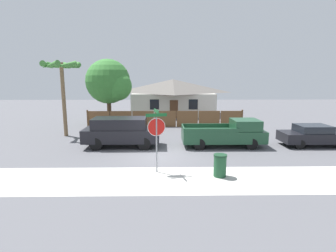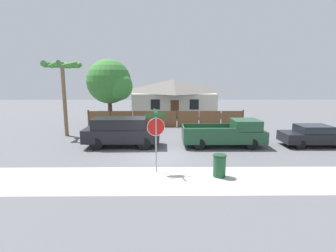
# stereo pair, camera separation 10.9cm
# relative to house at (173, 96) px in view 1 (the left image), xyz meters

# --- Properties ---
(ground_plane) EXTENTS (80.00, 80.00, 0.00)m
(ground_plane) POSITION_rel_house_xyz_m (-1.45, -17.72, -2.20)
(ground_plane) COLOR #56565B
(sidewalk_strip) EXTENTS (36.00, 3.20, 0.01)m
(sidewalk_strip) POSITION_rel_house_xyz_m (-1.45, -21.32, -2.20)
(sidewalk_strip) COLOR beige
(sidewalk_strip) RESTS_ON ground
(wooden_fence) EXTENTS (14.08, 0.12, 1.56)m
(wooden_fence) POSITION_rel_house_xyz_m (-0.98, -8.70, -1.47)
(wooden_fence) COLOR brown
(wooden_fence) RESTS_ON ground
(house) EXTENTS (10.21, 7.53, 4.24)m
(house) POSITION_rel_house_xyz_m (0.00, 0.00, 0.00)
(house) COLOR beige
(house) RESTS_ON ground
(oak_tree) EXTENTS (4.38, 4.17, 6.14)m
(oak_tree) POSITION_rel_house_xyz_m (-6.15, -7.10, 1.76)
(oak_tree) COLOR brown
(oak_tree) RESTS_ON ground
(palm_tree) EXTENTS (2.75, 2.96, 5.59)m
(palm_tree) POSITION_rel_house_xyz_m (-8.60, -12.36, 2.60)
(palm_tree) COLOR brown
(palm_tree) RESTS_ON ground
(red_suv) EXTENTS (4.79, 1.97, 1.88)m
(red_suv) POSITION_rel_house_xyz_m (-3.83, -15.66, -1.18)
(red_suv) COLOR black
(red_suv) RESTS_ON ground
(orange_pickup) EXTENTS (5.23, 1.96, 1.75)m
(orange_pickup) POSITION_rel_house_xyz_m (2.95, -15.65, -1.36)
(orange_pickup) COLOR #1E472D
(orange_pickup) RESTS_ON ground
(parked_sedan) EXTENTS (4.33, 1.78, 1.38)m
(parked_sedan) POSITION_rel_house_xyz_m (8.65, -15.66, -1.49)
(parked_sedan) COLOR black
(parked_sedan) RESTS_ON ground
(stop_sign) EXTENTS (0.96, 0.86, 2.96)m
(stop_sign) POSITION_rel_house_xyz_m (-1.45, -20.36, -0.20)
(stop_sign) COLOR gray
(stop_sign) RESTS_ON ground
(trash_bin) EXTENTS (0.59, 0.59, 1.02)m
(trash_bin) POSITION_rel_house_xyz_m (1.39, -20.96, -1.69)
(trash_bin) COLOR #1E4C2D
(trash_bin) RESTS_ON ground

